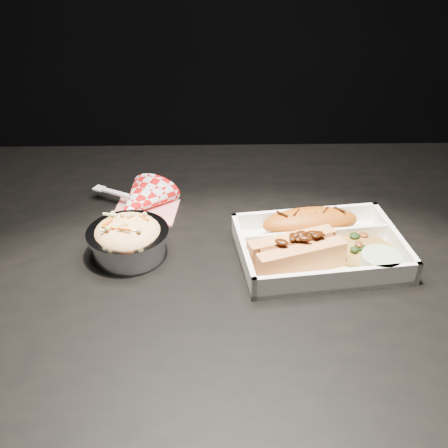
% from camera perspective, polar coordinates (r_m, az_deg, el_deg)
% --- Properties ---
extents(dining_table, '(1.20, 0.80, 0.75)m').
position_cam_1_polar(dining_table, '(0.96, 2.27, -6.72)').
color(dining_table, black).
rests_on(dining_table, ground).
extents(food_tray, '(0.27, 0.21, 0.04)m').
position_cam_1_polar(food_tray, '(0.89, 9.62, -2.72)').
color(food_tray, white).
rests_on(food_tray, dining_table).
extents(fried_pastry, '(0.17, 0.08, 0.04)m').
position_cam_1_polar(fried_pastry, '(0.92, 8.74, 0.19)').
color(fried_pastry, '#AE5111').
rests_on(fried_pastry, food_tray).
extents(hotdog, '(0.15, 0.10, 0.06)m').
position_cam_1_polar(hotdog, '(0.85, 7.36, -2.76)').
color(hotdog, '#E7934F').
rests_on(hotdog, food_tray).
extents(fried_rice_mound, '(0.11, 0.10, 0.03)m').
position_cam_1_polar(fried_rice_mound, '(0.90, 13.88, -2.06)').
color(fried_rice_mound, '#B08233').
rests_on(fried_rice_mound, food_tray).
extents(cupcake_liner, '(0.06, 0.06, 0.03)m').
position_cam_1_polar(cupcake_liner, '(0.86, 15.64, -3.90)').
color(cupcake_liner, '#A6BC8E').
rests_on(cupcake_liner, food_tray).
extents(foil_coleslaw_cup, '(0.13, 0.13, 0.07)m').
position_cam_1_polar(foil_coleslaw_cup, '(0.88, -9.72, -1.36)').
color(foil_coleslaw_cup, silver).
rests_on(foil_coleslaw_cup, dining_table).
extents(napkin_fork, '(0.16, 0.14, 0.10)m').
position_cam_1_polar(napkin_fork, '(1.01, -8.52, 2.30)').
color(napkin_fork, red).
rests_on(napkin_fork, dining_table).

